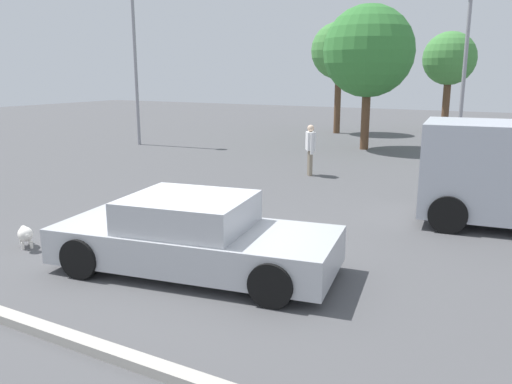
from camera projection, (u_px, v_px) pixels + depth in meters
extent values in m
plane|color=#515154|center=(191.00, 264.00, 8.65)|extent=(80.00, 80.00, 0.00)
cube|color=#B7BABF|center=(195.00, 244.00, 8.27)|extent=(4.74, 2.53, 0.56)
cube|color=#B7BABF|center=(189.00, 212.00, 8.18)|extent=(2.14, 1.95, 0.50)
cube|color=slate|center=(242.00, 217.00, 7.89)|extent=(0.32, 1.52, 0.42)
cube|color=slate|center=(139.00, 207.00, 8.47)|extent=(0.32, 1.52, 0.42)
cylinder|color=black|center=(303.00, 246.00, 8.58)|extent=(0.67, 0.32, 0.64)
cylinder|color=black|center=(272.00, 284.00, 7.01)|extent=(0.67, 0.32, 0.64)
cylinder|color=black|center=(140.00, 228.00, 9.57)|extent=(0.67, 0.32, 0.64)
cylinder|color=black|center=(81.00, 258.00, 8.01)|extent=(0.67, 0.32, 0.64)
ellipsoid|color=white|center=(25.00, 234.00, 9.45)|extent=(0.49, 0.44, 0.26)
sphere|color=white|center=(27.00, 234.00, 9.21)|extent=(0.21, 0.21, 0.21)
sphere|color=white|center=(27.00, 236.00, 9.15)|extent=(0.09, 0.09, 0.09)
cylinder|color=white|center=(31.00, 245.00, 9.41)|extent=(0.06, 0.06, 0.14)
cylinder|color=white|center=(23.00, 246.00, 9.34)|extent=(0.06, 0.06, 0.14)
cylinder|color=white|center=(29.00, 241.00, 9.64)|extent=(0.06, 0.06, 0.14)
cylinder|color=white|center=(21.00, 242.00, 9.57)|extent=(0.06, 0.06, 0.14)
sphere|color=white|center=(23.00, 229.00, 9.65)|extent=(0.12, 0.12, 0.12)
cylinder|color=black|center=(452.00, 193.00, 12.06)|extent=(0.78, 0.34, 0.76)
cylinder|color=black|center=(448.00, 214.00, 10.28)|extent=(0.78, 0.34, 0.76)
cylinder|color=gray|center=(309.00, 162.00, 16.16)|extent=(0.13, 0.13, 0.79)
cylinder|color=gray|center=(310.00, 163.00, 15.99)|extent=(0.13, 0.13, 0.79)
cube|color=white|center=(310.00, 141.00, 15.93)|extent=(0.42, 0.47, 0.56)
cylinder|color=white|center=(309.00, 142.00, 16.17)|extent=(0.09, 0.09, 0.66)
cylinder|color=white|center=(312.00, 144.00, 15.70)|extent=(0.09, 0.09, 0.66)
sphere|color=beige|center=(311.00, 128.00, 15.84)|extent=(0.22, 0.22, 0.22)
cube|color=#B7B2A8|center=(52.00, 333.00, 6.24)|extent=(8.39, 0.20, 0.12)
cylinder|color=gray|center=(464.00, 80.00, 18.74)|extent=(0.14, 0.14, 5.76)
cylinder|color=gray|center=(135.00, 61.00, 22.36)|extent=(0.14, 0.14, 7.23)
cylinder|color=brown|center=(337.00, 103.00, 27.21)|extent=(0.33, 0.33, 3.16)
sphere|color=#478C42|center=(339.00, 51.00, 26.61)|extent=(2.90, 2.90, 2.90)
cylinder|color=brown|center=(365.00, 118.00, 21.44)|extent=(0.35, 0.35, 2.60)
sphere|color=#387F38|center=(368.00, 51.00, 20.84)|extent=(3.68, 3.68, 3.68)
cylinder|color=brown|center=(446.00, 106.00, 27.63)|extent=(0.38, 0.38, 2.84)
sphere|color=#478C42|center=(450.00, 58.00, 27.08)|extent=(2.75, 2.75, 2.75)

